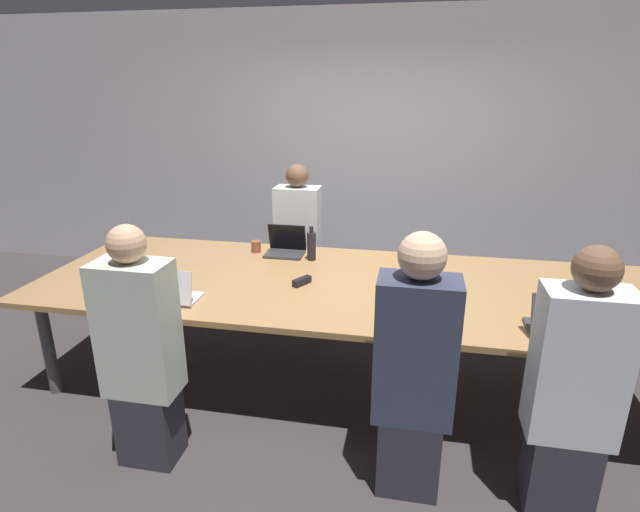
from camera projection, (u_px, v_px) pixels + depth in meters
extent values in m
plane|color=#383333|center=(343.00, 377.00, 3.73)|extent=(24.00, 24.00, 0.00)
cube|color=#ADADB2|center=(375.00, 152.00, 5.22)|extent=(12.00, 0.06, 2.80)
cube|color=#9E7547|center=(345.00, 285.00, 3.49)|extent=(4.32, 1.51, 0.04)
cylinder|color=#4C4C51|center=(48.00, 346.00, 3.44)|extent=(0.08, 0.08, 0.72)
cylinder|color=#4C4C51|center=(137.00, 284.00, 4.50)|extent=(0.08, 0.08, 0.72)
cylinder|color=#4C4C51|center=(613.00, 322.00, 3.79)|extent=(0.08, 0.08, 0.72)
cube|color=#333338|center=(555.00, 329.00, 2.79)|extent=(0.31, 0.23, 0.02)
cube|color=#333338|center=(562.00, 316.00, 2.68)|extent=(0.32, 0.10, 0.22)
cube|color=black|center=(562.00, 316.00, 2.69)|extent=(0.31, 0.09, 0.22)
cube|color=#2D2D38|center=(558.00, 470.00, 2.52)|extent=(0.32, 0.24, 0.45)
cube|color=silver|center=(578.00, 366.00, 2.32)|extent=(0.40, 0.24, 0.76)
sphere|color=brown|center=(597.00, 269.00, 2.16)|extent=(0.21, 0.21, 0.21)
cylinder|color=#ADD1E0|center=(605.00, 312.00, 2.81)|extent=(0.06, 0.06, 0.19)
cylinder|color=#ADD1E0|center=(609.00, 294.00, 2.78)|extent=(0.03, 0.03, 0.04)
cube|color=gray|center=(416.00, 317.00, 2.95)|extent=(0.31, 0.21, 0.02)
cube|color=gray|center=(417.00, 305.00, 2.82)|extent=(0.31, 0.06, 0.21)
cube|color=black|center=(417.00, 305.00, 2.83)|extent=(0.31, 0.06, 0.21)
cube|color=#2D2D38|center=(408.00, 451.00, 2.65)|extent=(0.32, 0.24, 0.45)
cube|color=#33384C|center=(416.00, 350.00, 2.45)|extent=(0.40, 0.24, 0.76)
sphere|color=beige|center=(422.00, 256.00, 2.29)|extent=(0.23, 0.23, 0.23)
cube|color=silver|center=(172.00, 298.00, 3.21)|extent=(0.36, 0.21, 0.02)
cube|color=silver|center=(164.00, 287.00, 3.09)|extent=(0.36, 0.06, 0.21)
cube|color=silver|center=(165.00, 286.00, 3.10)|extent=(0.36, 0.06, 0.20)
cube|color=#2D2D38|center=(150.00, 423.00, 2.86)|extent=(0.32, 0.24, 0.45)
cube|color=beige|center=(138.00, 329.00, 2.67)|extent=(0.40, 0.24, 0.76)
sphere|color=tan|center=(126.00, 244.00, 2.51)|extent=(0.20, 0.20, 0.20)
cube|color=#333338|center=(285.00, 254.00, 4.03)|extent=(0.30, 0.22, 0.02)
cube|color=#333338|center=(287.00, 237.00, 4.08)|extent=(0.31, 0.06, 0.22)
cube|color=black|center=(287.00, 237.00, 4.07)|extent=(0.30, 0.06, 0.22)
cube|color=#2D2D38|center=(299.00, 290.00, 4.73)|extent=(0.32, 0.24, 0.45)
cube|color=silver|center=(298.00, 228.00, 4.54)|extent=(0.40, 0.24, 0.76)
sphere|color=brown|center=(297.00, 176.00, 4.38)|extent=(0.20, 0.20, 0.20)
cylinder|color=brown|center=(256.00, 247.00, 4.11)|extent=(0.08, 0.08, 0.09)
cylinder|color=black|center=(312.00, 246.00, 3.90)|extent=(0.07, 0.07, 0.22)
cylinder|color=black|center=(311.00, 229.00, 3.86)|extent=(0.03, 0.03, 0.05)
cube|color=black|center=(302.00, 281.00, 3.44)|extent=(0.11, 0.15, 0.05)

